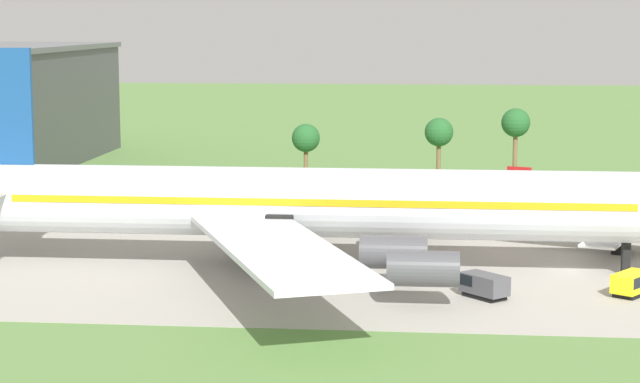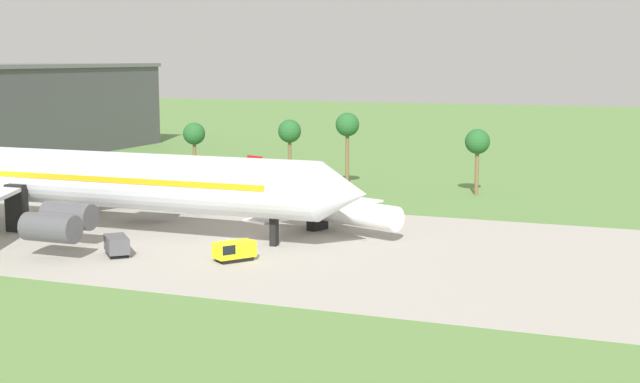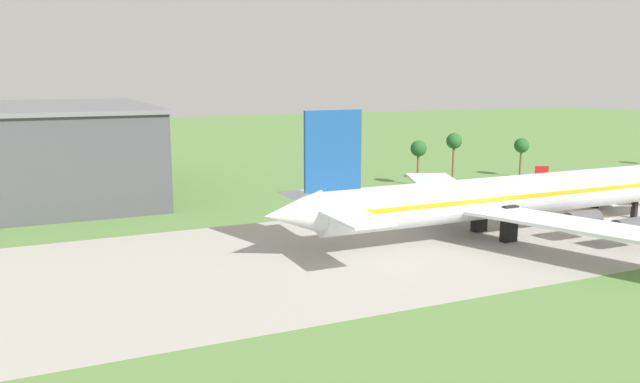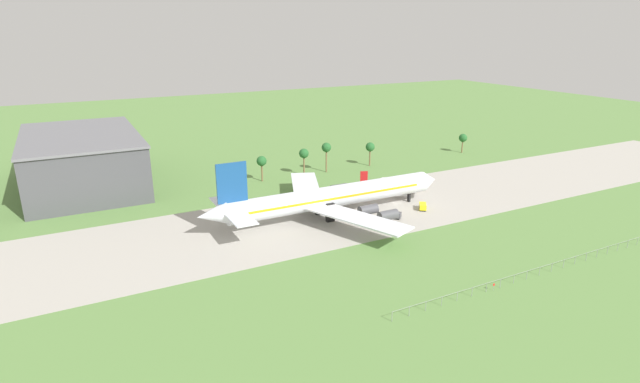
{
  "view_description": "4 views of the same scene",
  "coord_description": "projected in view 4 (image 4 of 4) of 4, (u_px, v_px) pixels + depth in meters",
  "views": [
    {
      "loc": [
        -12.44,
        -103.62,
        22.47
      ],
      "look_at": [
        -22.54,
        -1.11,
        7.09
      ],
      "focal_mm": 65.0,
      "sensor_mm": 36.0,
      "label": 1
    },
    {
      "loc": [
        42.28,
        -85.12,
        19.58
      ],
      "look_at": [
        9.85,
        -1.11,
        6.09
      ],
      "focal_mm": 50.0,
      "sensor_mm": 36.0,
      "label": 2
    },
    {
      "loc": [
        -87.99,
        -75.04,
        24.29
      ],
      "look_at": [
        -54.93,
        -1.11,
        9.22
      ],
      "focal_mm": 35.0,
      "sensor_mm": 36.0,
      "label": 3
    },
    {
      "loc": [
        -89.71,
        -121.27,
        52.51
      ],
      "look_at": [
        -24.08,
        5.0,
        6.0
      ],
      "focal_mm": 28.0,
      "sensor_mm": 36.0,
      "label": 4
    }
  ],
  "objects": [
    {
      "name": "ground_plane",
      "position": [
        395.0,
        203.0,
        157.92
      ],
      "size": [
        600.0,
        600.0,
        0.0
      ],
      "primitive_type": "plane",
      "color": "#5B8442"
    },
    {
      "name": "perimeter_fence",
      "position": [
        540.0,
        270.0,
        111.08
      ],
      "size": [
        80.1,
        0.1,
        2.1
      ],
      "color": "gray",
      "rests_on": "ground_plane"
    },
    {
      "name": "terminal_building",
      "position": [
        83.0,
        160.0,
        172.58
      ],
      "size": [
        36.72,
        61.2,
        18.49
      ],
      "color": "#47474C",
      "rests_on": "ground_plane"
    },
    {
      "name": "jet_airliner",
      "position": [
        330.0,
        197.0,
        144.64
      ],
      "size": [
        77.63,
        62.09,
        19.88
      ],
      "color": "silver",
      "rests_on": "ground_plane"
    },
    {
      "name": "taxiway_strip",
      "position": [
        395.0,
        203.0,
        157.92
      ],
      "size": [
        320.0,
        44.0,
        0.02
      ],
      "color": "#A8A399",
      "rests_on": "ground_plane"
    },
    {
      "name": "fuel_truck",
      "position": [
        394.0,
        215.0,
        144.75
      ],
      "size": [
        4.17,
        4.29,
        1.97
      ],
      "color": "black",
      "rests_on": "ground_plane"
    },
    {
      "name": "no_stopping_sign",
      "position": [
        494.0,
        286.0,
        104.7
      ],
      "size": [
        0.44,
        0.08,
        1.68
      ],
      "color": "gray",
      "rests_on": "ground_plane"
    },
    {
      "name": "palm_tree_row",
      "position": [
        350.0,
        149.0,
        194.27
      ],
      "size": [
        98.45,
        3.6,
        11.49
      ],
      "color": "brown",
      "rests_on": "ground_plane"
    },
    {
      "name": "baggage_tug",
      "position": [
        423.0,
        207.0,
        151.58
      ],
      "size": [
        3.92,
        4.36,
        1.92
      ],
      "color": "black",
      "rests_on": "ground_plane"
    },
    {
      "name": "regional_aircraft",
      "position": [
        393.0,
        185.0,
        167.0
      ],
      "size": [
        22.24,
        20.31,
        7.85
      ],
      "color": "white",
      "rests_on": "ground_plane"
    }
  ]
}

